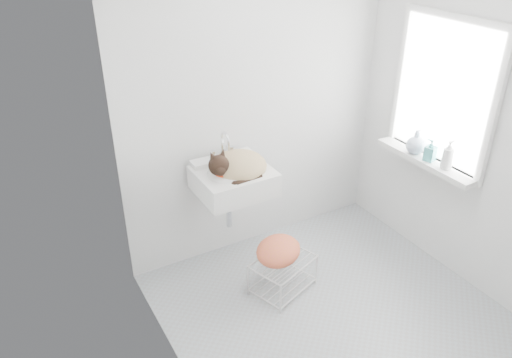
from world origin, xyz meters
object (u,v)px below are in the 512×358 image
cat (236,166)px  wire_rack (283,272)px  bottle_b (429,160)px  sink (233,170)px  bottle_a (445,169)px  bottle_c (414,153)px

cat → wire_rack: (0.16, -0.41, -0.74)m
bottle_b → cat: bearing=157.1°
sink → bottle_b: size_ratio=3.24×
bottle_a → bottle_b: bearing=90.0°
sink → cat: (0.01, -0.02, 0.04)m
bottle_a → bottle_c: (0.00, 0.31, 0.00)m
sink → bottle_c: sink is taller
sink → wire_rack: (0.17, -0.43, -0.70)m
sink → bottle_b: bearing=-23.3°
bottle_b → bottle_a: bearing=-90.0°
sink → bottle_c: (1.34, -0.43, 0.00)m
cat → bottle_c: bearing=-6.2°
wire_rack → bottle_a: bearing=-14.8°
sink → wire_rack: bearing=-68.1°
cat → bottle_b: cat is taller
cat → bottle_c: size_ratio=2.54×
bottle_a → bottle_b: size_ratio=1.12×
bottle_a → wire_rack: bearing=165.2°
sink → wire_rack: sink is taller
sink → cat: cat is taller
bottle_c → wire_rack: bearing=179.7°
cat → wire_rack: size_ratio=1.09×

